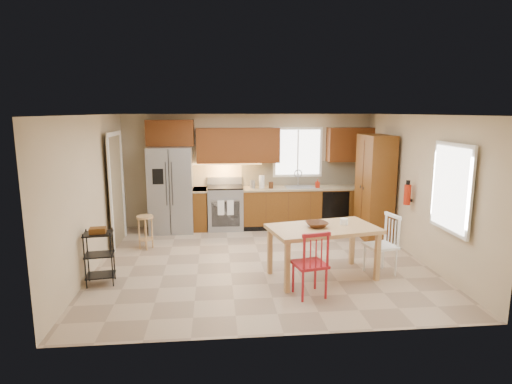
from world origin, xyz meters
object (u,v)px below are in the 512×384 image
at_px(soap_bottle, 317,183).
at_px(fire_extinguisher, 407,195).
at_px(table_jar, 344,223).
at_px(bar_stool, 146,232).
at_px(utility_cart, 100,258).
at_px(table_bowl, 317,227).
at_px(refrigerator, 171,190).
at_px(pantry, 374,187).
at_px(chair_red, 310,263).
at_px(range_stove, 225,208).
at_px(dining_table, 322,253).
at_px(chair_white, 381,245).

distance_m(soap_bottle, fire_extinguisher, 2.27).
relative_size(table_jar, bar_stool, 0.23).
bearing_deg(utility_cart, table_bowl, -8.19).
distance_m(refrigerator, fire_extinguisher, 4.76).
height_order(refrigerator, pantry, pantry).
relative_size(soap_bottle, bar_stool, 0.30).
xyz_separation_m(soap_bottle, fire_extinguisher, (1.15, -1.95, 0.10)).
xyz_separation_m(refrigerator, chair_red, (2.23, -3.56, -0.43)).
distance_m(range_stove, utility_cart, 3.50).
distance_m(dining_table, utility_cart, 3.38).
relative_size(chair_white, table_jar, 6.59).
bearing_deg(utility_cart, bar_stool, 68.55).
relative_size(refrigerator, dining_table, 1.12).
distance_m(table_jar, bar_stool, 3.72).
bearing_deg(table_jar, utility_cart, -179.30).
bearing_deg(table_jar, range_stove, 121.89).
height_order(pantry, table_jar, pantry).
bearing_deg(bar_stool, chair_white, -29.16).
relative_size(fire_extinguisher, utility_cart, 0.44).
bearing_deg(range_stove, chair_white, -50.83).
bearing_deg(range_stove, table_bowl, -65.94).
relative_size(fire_extinguisher, chair_white, 0.38).
xyz_separation_m(refrigerator, chair_white, (3.53, -2.86, -0.43)).
xyz_separation_m(fire_extinguisher, chair_white, (-0.80, -0.88, -0.62)).
xyz_separation_m(chair_red, bar_stool, (-2.61, 2.35, -0.16)).
bearing_deg(bar_stool, chair_red, -48.29).
xyz_separation_m(table_bowl, table_jar, (0.46, 0.10, 0.03)).
height_order(fire_extinguisher, bar_stool, fire_extinguisher).
xyz_separation_m(soap_bottle, table_bowl, (-0.71, -2.88, -0.19)).
relative_size(pantry, chair_red, 2.19).
height_order(refrigerator, dining_table, refrigerator).
bearing_deg(table_jar, dining_table, -164.05).
bearing_deg(chair_red, dining_table, 50.03).
xyz_separation_m(pantry, dining_table, (-1.55, -1.98, -0.65)).
bearing_deg(range_stove, dining_table, -64.33).
bearing_deg(soap_bottle, chair_white, -83.03).
relative_size(chair_white, bar_stool, 1.51).
bearing_deg(bar_stool, pantry, -2.70).
bearing_deg(soap_bottle, chair_red, -105.12).
bearing_deg(pantry, fire_extinguisher, -79.22).
bearing_deg(dining_table, table_bowl, 168.34).
relative_size(refrigerator, utility_cart, 2.20).
distance_m(chair_white, table_bowl, 1.10).
distance_m(chair_red, utility_cart, 3.11).
bearing_deg(table_jar, table_bowl, -167.47).
bearing_deg(bar_stool, dining_table, -36.16).
distance_m(chair_white, table_jar, 0.69).
relative_size(soap_bottle, table_jar, 1.32).
distance_m(chair_red, bar_stool, 3.52).
bearing_deg(chair_white, refrigerator, 39.32).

